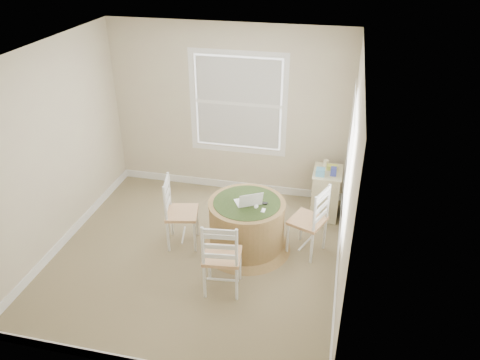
% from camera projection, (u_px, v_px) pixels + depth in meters
% --- Properties ---
extents(room, '(3.64, 3.64, 2.64)m').
position_uv_depth(room, '(209.00, 161.00, 5.53)').
color(room, '#827253').
rests_on(room, ground).
extents(round_table, '(1.16, 1.16, 0.70)m').
position_uv_depth(round_table, '(247.00, 223.00, 6.01)').
color(round_table, olive).
rests_on(round_table, ground).
extents(chair_left, '(0.48, 0.50, 0.95)m').
position_uv_depth(chair_left, '(182.00, 213.00, 6.06)').
color(chair_left, white).
rests_on(chair_left, ground).
extents(chair_near, '(0.47, 0.45, 0.95)m').
position_uv_depth(chair_near, '(222.00, 256.00, 5.29)').
color(chair_near, white).
rests_on(chair_near, ground).
extents(chair_right, '(0.53, 0.54, 0.95)m').
position_uv_depth(chair_right, '(307.00, 220.00, 5.91)').
color(chair_right, white).
rests_on(chair_right, ground).
extents(laptop, '(0.40, 0.38, 0.21)m').
position_uv_depth(laptop, '(248.00, 202.00, 5.82)').
color(laptop, white).
rests_on(laptop, round_table).
extents(mouse, '(0.06, 0.09, 0.03)m').
position_uv_depth(mouse, '(256.00, 206.00, 5.77)').
color(mouse, white).
rests_on(mouse, round_table).
extents(phone, '(0.05, 0.09, 0.02)m').
position_uv_depth(phone, '(263.00, 211.00, 5.69)').
color(phone, '#B7BABF').
rests_on(phone, round_table).
extents(keys, '(0.06, 0.05, 0.02)m').
position_uv_depth(keys, '(265.00, 204.00, 5.82)').
color(keys, black).
rests_on(keys, round_table).
extents(corner_chest, '(0.40, 0.54, 0.71)m').
position_uv_depth(corner_chest, '(326.00, 193.00, 6.73)').
color(corner_chest, beige).
rests_on(corner_chest, ground).
extents(tissue_box, '(0.12, 0.12, 0.10)m').
position_uv_depth(tissue_box, '(321.00, 172.00, 6.44)').
color(tissue_box, '#5CA8D3').
rests_on(tissue_box, corner_chest).
extents(box_yellow, '(0.15, 0.10, 0.06)m').
position_uv_depth(box_yellow, '(332.00, 167.00, 6.59)').
color(box_yellow, '#C4CC48').
rests_on(box_yellow, corner_chest).
extents(box_blue, '(0.08, 0.08, 0.12)m').
position_uv_depth(box_blue, '(333.00, 171.00, 6.44)').
color(box_blue, '#333C9A').
rests_on(box_blue, corner_chest).
extents(cup_cream, '(0.07, 0.07, 0.09)m').
position_uv_depth(cup_cream, '(326.00, 163.00, 6.68)').
color(cup_cream, beige).
rests_on(cup_cream, corner_chest).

